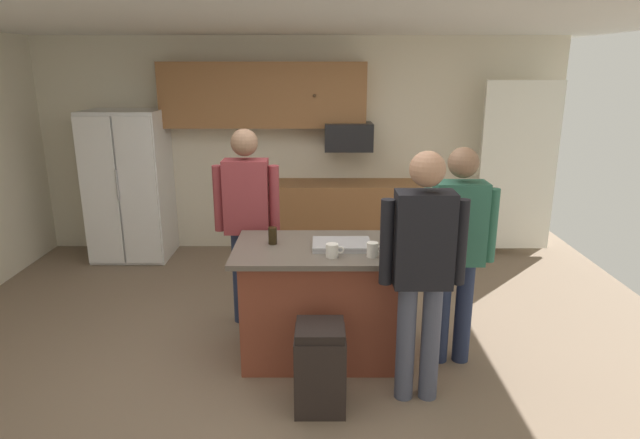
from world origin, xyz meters
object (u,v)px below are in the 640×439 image
object	(u,v)px
person_elder_center	(245,214)
tumbler_amber	(271,236)
kitchen_island	(320,301)
glass_pilsner	(387,242)
microwave_over_range	(347,137)
mug_ceramic_white	(331,250)
serving_tray	(340,245)
mug_blue_stoneware	(371,250)
person_guest_left	(421,262)
refrigerator	(128,186)
trash_bin	(319,367)
person_host_foreground	(456,242)

from	to	relation	value
person_elder_center	tumbler_amber	distance (m)	0.60
kitchen_island	glass_pilsner	distance (m)	0.73
microwave_over_range	kitchen_island	bearing A→B (deg)	-97.45
mug_ceramic_white	serving_tray	distance (m)	0.23
microwave_over_range	serving_tray	distance (m)	2.54
mug_blue_stoneware	person_guest_left	bearing A→B (deg)	-50.55
microwave_over_range	person_guest_left	size ratio (longest dim) A/B	0.32
person_guest_left	mug_ceramic_white	world-z (taller)	person_guest_left
refrigerator	person_guest_left	size ratio (longest dim) A/B	1.01
microwave_over_range	trash_bin	xyz separation A→B (m)	(-0.34, -3.17, -1.15)
person_guest_left	glass_pilsner	size ratio (longest dim) A/B	12.34
refrigerator	tumbler_amber	xyz separation A→B (m)	(1.90, -2.29, 0.10)
person_host_foreground	mug_blue_stoneware	size ratio (longest dim) A/B	13.52
mug_blue_stoneware	glass_pilsner	bearing A→B (deg)	42.38
serving_tray	person_host_foreground	bearing A→B (deg)	-4.91
person_guest_left	tumbler_amber	xyz separation A→B (m)	(-1.04, 0.65, -0.03)
mug_blue_stoneware	refrigerator	bearing A→B (deg)	135.69
mug_blue_stoneware	serving_tray	size ratio (longest dim) A/B	0.29
person_host_foreground	trash_bin	size ratio (longest dim) A/B	2.79
kitchen_island	serving_tray	size ratio (longest dim) A/B	3.06
trash_bin	refrigerator	bearing A→B (deg)	126.59
person_guest_left	glass_pilsner	xyz separation A→B (m)	(-0.17, 0.47, -0.02)
glass_pilsner	trash_bin	bearing A→B (deg)	-131.03
person_guest_left	mug_ceramic_white	bearing A→B (deg)	10.67
refrigerator	kitchen_island	world-z (taller)	refrigerator
person_host_foreground	mug_ceramic_white	xyz separation A→B (m)	(-0.94, -0.14, -0.01)
kitchen_island	tumbler_amber	world-z (taller)	tumbler_amber
microwave_over_range	glass_pilsner	size ratio (longest dim) A/B	3.95
tumbler_amber	glass_pilsner	size ratio (longest dim) A/B	0.95
person_elder_center	mug_ceramic_white	xyz separation A→B (m)	(0.72, -0.83, -0.05)
refrigerator	kitchen_island	xyz separation A→B (m)	(2.28, -2.35, -0.42)
refrigerator	mug_blue_stoneware	bearing A→B (deg)	-44.31
person_elder_center	glass_pilsner	world-z (taller)	person_elder_center
person_guest_left	person_host_foreground	world-z (taller)	person_guest_left
person_host_foreground	tumbler_amber	world-z (taller)	person_host_foreground
mug_blue_stoneware	serving_tray	xyz separation A→B (m)	(-0.22, 0.21, -0.03)
mug_blue_stoneware	serving_tray	world-z (taller)	mug_blue_stoneware
person_guest_left	person_elder_center	distance (m)	1.77
serving_tray	mug_ceramic_white	bearing A→B (deg)	-108.74
mug_ceramic_white	mug_blue_stoneware	distance (m)	0.29
tumbler_amber	trash_bin	bearing A→B (deg)	-64.25
person_elder_center	mug_ceramic_white	world-z (taller)	person_elder_center
person_host_foreground	glass_pilsner	world-z (taller)	person_host_foreground
serving_tray	person_guest_left	bearing A→B (deg)	-48.18
refrigerator	tumbler_amber	distance (m)	2.97
person_elder_center	glass_pilsner	bearing A→B (deg)	10.64
person_host_foreground	serving_tray	distance (m)	0.87
person_elder_center	serving_tray	size ratio (longest dim) A/B	3.98
glass_pilsner	trash_bin	size ratio (longest dim) A/B	0.23
refrigerator	mug_blue_stoneware	world-z (taller)	refrigerator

